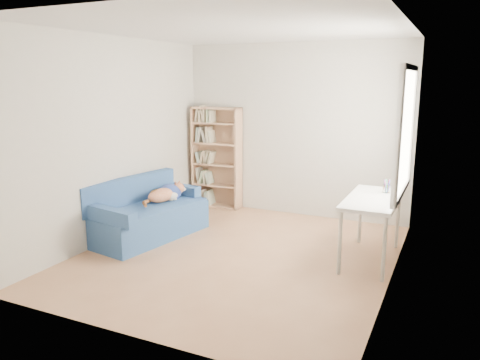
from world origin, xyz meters
name	(u,v)px	position (x,y,z in m)	size (l,w,h in m)	color
ground	(238,255)	(0.00, 0.00, 0.00)	(4.00, 4.00, 0.00)	#A8714C
room_shell	(247,118)	(0.10, 0.03, 1.64)	(3.54, 4.04, 2.62)	silver
sofa	(148,214)	(-1.39, 0.13, 0.30)	(1.02, 1.72, 0.79)	navy
bookshelf	(217,162)	(-1.25, 1.86, 0.75)	(0.81, 0.25, 1.63)	tan
desk	(373,204)	(1.45, 0.52, 0.68)	(0.56, 1.21, 0.75)	white
pen_cup	(387,188)	(1.56, 0.82, 0.81)	(0.09, 0.09, 0.17)	white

